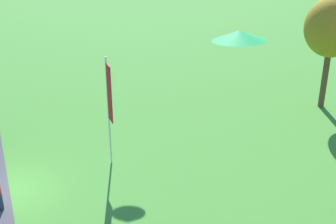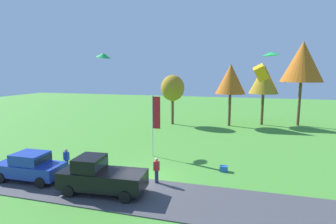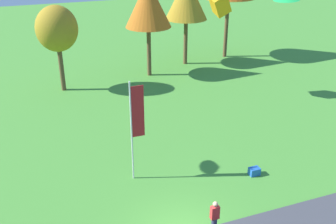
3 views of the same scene
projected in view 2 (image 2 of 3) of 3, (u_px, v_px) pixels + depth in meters
name	position (u px, v px, depth m)	size (l,w,h in m)	color
ground_plane	(139.00, 179.00, 17.46)	(120.00, 120.00, 0.00)	#478E33
pavement_strip	(126.00, 193.00, 15.47)	(36.00, 4.40, 0.06)	#424247
car_sedan_near_entrance	(30.00, 166.00, 17.08)	(4.44, 2.02, 1.84)	#1E389E
car_pickup_far_end	(100.00, 175.00, 15.30)	(5.11, 2.30, 2.14)	black
person_watching_sky	(157.00, 170.00, 16.68)	(0.36, 0.24, 1.71)	#2D334C
person_beside_suv	(67.00, 160.00, 18.63)	(0.36, 0.24, 1.71)	#2D334C
tree_far_left	(173.00, 88.00, 35.21)	(3.17, 3.17, 6.69)	brown
tree_left_of_center	(231.00, 79.00, 33.92)	(3.85, 3.85, 8.12)	brown
tree_center_back	(264.00, 79.00, 34.63)	(3.82, 3.82, 8.06)	brown
tree_far_right	(302.00, 62.00, 33.74)	(5.22, 5.22, 11.02)	brown
flag_banner	(155.00, 117.00, 21.73)	(0.71, 0.08, 5.36)	silver
cooler_box	(224.00, 169.00, 18.84)	(0.56, 0.40, 0.40)	blue
kite_delta_near_flag	(103.00, 55.00, 25.34)	(1.41, 1.41, 0.42)	green
kite_box_over_trees	(261.00, 73.00, 26.89)	(1.03, 1.03, 1.45)	orange
kite_delta_topmost	(271.00, 54.00, 19.81)	(1.40, 1.40, 0.26)	green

